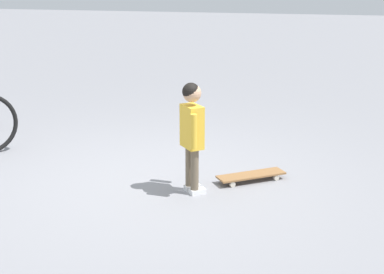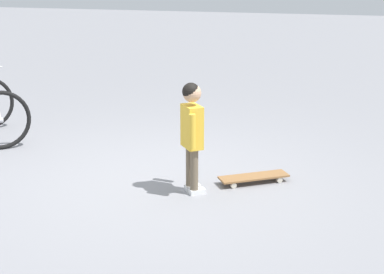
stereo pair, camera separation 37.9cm
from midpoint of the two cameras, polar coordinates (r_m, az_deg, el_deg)
The scene contains 3 objects.
ground_plane at distance 5.56m, azimuth -2.63°, elevation -4.47°, with size 50.00×50.00×0.00m, color gray.
child_person at distance 5.03m, azimuth 2.17°, elevation 1.14°, with size 0.27×0.40×1.06m.
skateboard at distance 5.51m, azimuth 8.42°, elevation -4.18°, with size 0.68×0.57×0.07m.
Camera 2 is at (2.13, -4.76, 1.99)m, focal length 51.24 mm.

